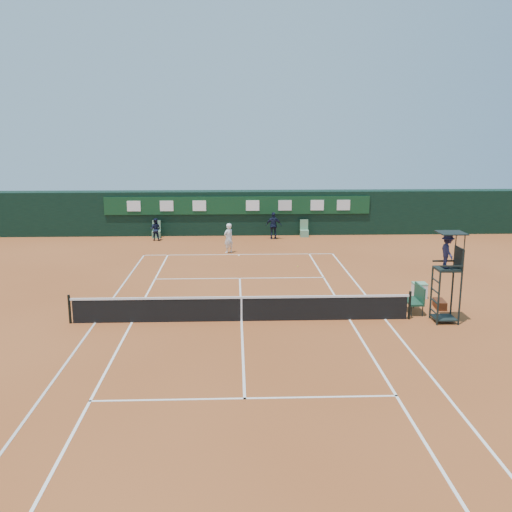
% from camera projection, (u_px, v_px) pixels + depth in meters
% --- Properties ---
extents(ground, '(90.00, 90.00, 0.00)m').
position_uv_depth(ground, '(242.00, 321.00, 21.54)').
color(ground, '#A75427').
rests_on(ground, ground).
extents(court_lines, '(11.05, 23.85, 0.01)m').
position_uv_depth(court_lines, '(242.00, 321.00, 21.54)').
color(court_lines, silver).
rests_on(court_lines, ground).
extents(tennis_net, '(12.90, 0.10, 1.10)m').
position_uv_depth(tennis_net, '(241.00, 308.00, 21.43)').
color(tennis_net, black).
rests_on(tennis_net, ground).
extents(back_wall, '(40.00, 1.65, 3.00)m').
position_uv_depth(back_wall, '(238.00, 212.00, 39.51)').
color(back_wall, black).
rests_on(back_wall, ground).
extents(linesman_chair_left, '(0.55, 0.50, 1.15)m').
position_uv_depth(linesman_chair_left, '(156.00, 233.00, 38.34)').
color(linesman_chair_left, '#598864').
rests_on(linesman_chair_left, ground).
extents(linesman_chair_right, '(0.55, 0.50, 1.15)m').
position_uv_depth(linesman_chair_right, '(304.00, 232.00, 38.71)').
color(linesman_chair_right, '#619571').
rests_on(linesman_chair_right, ground).
extents(umpire_chair, '(0.96, 0.95, 3.42)m').
position_uv_depth(umpire_chair, '(448.00, 258.00, 20.97)').
color(umpire_chair, black).
rests_on(umpire_chair, ground).
extents(player_bench, '(0.56, 1.20, 1.10)m').
position_uv_depth(player_bench, '(416.00, 298.00, 22.49)').
color(player_bench, '#173B28').
rests_on(player_bench, ground).
extents(tennis_bag, '(0.47, 0.91, 0.33)m').
position_uv_depth(tennis_bag, '(440.00, 304.00, 23.11)').
color(tennis_bag, black).
rests_on(tennis_bag, ground).
extents(cooler, '(0.57, 0.57, 0.65)m').
position_uv_depth(cooler, '(419.00, 290.00, 24.55)').
color(cooler, silver).
rests_on(cooler, ground).
extents(tennis_ball, '(0.06, 0.06, 0.06)m').
position_uv_depth(tennis_ball, '(298.00, 266.00, 30.12)').
color(tennis_ball, yellow).
rests_on(tennis_ball, ground).
extents(player, '(0.76, 0.73, 1.75)m').
position_uv_depth(player, '(229.00, 238.00, 33.46)').
color(player, white).
rests_on(player, ground).
extents(ball_kid_left, '(0.81, 0.68, 1.47)m').
position_uv_depth(ball_kid_left, '(156.00, 229.00, 37.30)').
color(ball_kid_left, black).
rests_on(ball_kid_left, ground).
extents(ball_kid_right, '(1.08, 0.50, 1.79)m').
position_uv_depth(ball_kid_right, '(274.00, 226.00, 37.77)').
color(ball_kid_right, black).
rests_on(ball_kid_right, ground).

